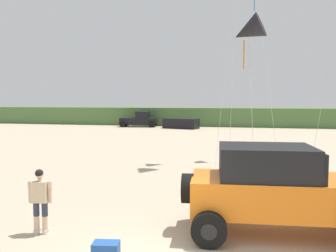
# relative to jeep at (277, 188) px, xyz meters

# --- Properties ---
(dune_ridge) EXTENTS (90.00, 7.49, 2.38)m
(dune_ridge) POSITION_rel_jeep_xyz_m (2.93, 39.11, -0.01)
(dune_ridge) COLOR #4C703D
(dune_ridge) RESTS_ON ground_plane
(jeep) EXTENTS (4.95, 2.74, 2.26)m
(jeep) POSITION_rel_jeep_xyz_m (0.00, 0.00, 0.00)
(jeep) COLOR orange
(jeep) RESTS_ON ground_plane
(person_watching) EXTENTS (0.62, 0.36, 1.67)m
(person_watching) POSITION_rel_jeep_xyz_m (-5.86, -1.27, -0.26)
(person_watching) COLOR #DBB28E
(person_watching) RESTS_ON ground_plane
(cooler_box) EXTENTS (0.61, 0.45, 0.38)m
(cooler_box) POSITION_rel_jeep_xyz_m (-3.66, -2.28, -1.01)
(cooler_box) COLOR #23519E
(cooler_box) RESTS_ON ground_plane
(distant_pickup) EXTENTS (4.79, 2.86, 1.98)m
(distant_pickup) POSITION_rel_jeep_xyz_m (-14.05, 33.50, -0.26)
(distant_pickup) COLOR black
(distant_pickup) RESTS_ON ground_plane
(distant_sedan) EXTENTS (4.51, 2.79, 1.20)m
(distant_sedan) POSITION_rel_jeep_xyz_m (-8.39, 31.99, -0.60)
(distant_sedan) COLOR black
(distant_sedan) RESTS_ON ground_plane
(kite_red_delta) EXTENTS (1.63, 3.48, 6.91)m
(kite_red_delta) POSITION_rel_jeep_xyz_m (-0.76, 5.26, 4.93)
(kite_red_delta) COLOR black
(kite_red_delta) RESTS_ON ground_plane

